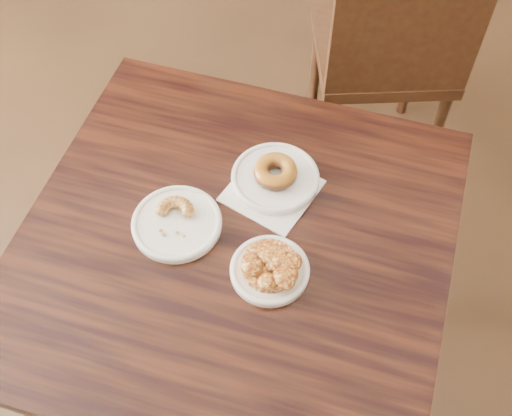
# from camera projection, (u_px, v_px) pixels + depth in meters

# --- Properties ---
(floor) EXTENTS (5.00, 5.00, 0.00)m
(floor) POSITION_uv_depth(u_px,v_px,m) (296.00, 292.00, 1.97)
(floor) COLOR black
(floor) RESTS_ON ground
(cafe_table) EXTENTS (0.96, 0.96, 0.75)m
(cafe_table) POSITION_uv_depth(u_px,v_px,m) (238.00, 324.00, 1.51)
(cafe_table) COLOR black
(cafe_table) RESTS_ON floor
(chair_far) EXTENTS (0.49, 0.49, 0.90)m
(chair_far) POSITION_uv_depth(u_px,v_px,m) (383.00, 50.00, 1.94)
(chair_far) COLOR black
(chair_far) RESTS_ON floor
(napkin) EXTENTS (0.22, 0.22, 0.00)m
(napkin) POSITION_uv_depth(u_px,v_px,m) (272.00, 191.00, 1.26)
(napkin) COLOR white
(napkin) RESTS_ON cafe_table
(plate_donut) EXTENTS (0.18, 0.18, 0.01)m
(plate_donut) POSITION_uv_depth(u_px,v_px,m) (275.00, 178.00, 1.27)
(plate_donut) COLOR white
(plate_donut) RESTS_ON napkin
(plate_cruller) EXTENTS (0.17, 0.17, 0.01)m
(plate_cruller) POSITION_uv_depth(u_px,v_px,m) (177.00, 223.00, 1.22)
(plate_cruller) COLOR white
(plate_cruller) RESTS_ON cafe_table
(plate_fritter) EXTENTS (0.14, 0.14, 0.01)m
(plate_fritter) POSITION_uv_depth(u_px,v_px,m) (270.00, 270.00, 1.16)
(plate_fritter) COLOR white
(plate_fritter) RESTS_ON cafe_table
(glazed_donut) EXTENTS (0.09, 0.09, 0.03)m
(glazed_donut) POSITION_uv_depth(u_px,v_px,m) (275.00, 171.00, 1.25)
(glazed_donut) COLOR #8B5514
(glazed_donut) RESTS_ON plate_donut
(apple_fritter) EXTENTS (0.14, 0.14, 0.03)m
(apple_fritter) POSITION_uv_depth(u_px,v_px,m) (270.00, 264.00, 1.14)
(apple_fritter) COLOR #4C1608
(apple_fritter) RESTS_ON plate_fritter
(cruller_fragment) EXTENTS (0.09, 0.09, 0.02)m
(cruller_fragment) POSITION_uv_depth(u_px,v_px,m) (176.00, 218.00, 1.20)
(cruller_fragment) COLOR #643214
(cruller_fragment) RESTS_ON plate_cruller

